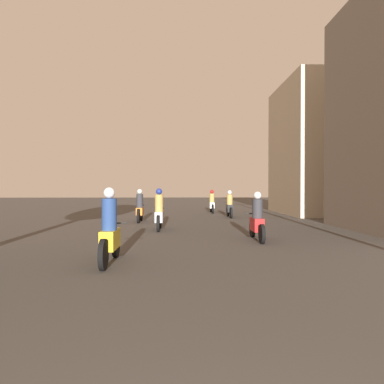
{
  "coord_description": "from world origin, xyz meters",
  "views": [
    {
      "loc": [
        -0.32,
        -0.57,
        1.66
      ],
      "look_at": [
        0.2,
        17.43,
        1.43
      ],
      "focal_mm": 35.0,
      "sensor_mm": 36.0,
      "label": 1
    }
  ],
  "objects_px": {
    "motorcycle_silver": "(159,214)",
    "motorcycle_orange": "(140,209)",
    "motorcycle_red": "(257,221)",
    "motorcycle_yellow": "(110,234)",
    "building_right_far": "(317,149)",
    "motorcycle_black": "(230,206)",
    "motorcycle_white": "(212,203)"
  },
  "relations": [
    {
      "from": "motorcycle_yellow",
      "to": "building_right_far",
      "type": "relative_size",
      "value": 0.25
    },
    {
      "from": "motorcycle_yellow",
      "to": "building_right_far",
      "type": "distance_m",
      "value": 18.52
    },
    {
      "from": "motorcycle_yellow",
      "to": "motorcycle_black",
      "type": "height_order",
      "value": "motorcycle_yellow"
    },
    {
      "from": "motorcycle_red",
      "to": "motorcycle_orange",
      "type": "xyz_separation_m",
      "value": [
        -4.34,
        6.35,
        0.02
      ]
    },
    {
      "from": "motorcycle_red",
      "to": "motorcycle_black",
      "type": "distance_m",
      "value": 8.92
    },
    {
      "from": "motorcycle_silver",
      "to": "building_right_far",
      "type": "xyz_separation_m",
      "value": [
        9.39,
        8.79,
        3.44
      ]
    },
    {
      "from": "motorcycle_orange",
      "to": "motorcycle_white",
      "type": "height_order",
      "value": "motorcycle_orange"
    },
    {
      "from": "motorcycle_red",
      "to": "motorcycle_yellow",
      "type": "bearing_deg",
      "value": -144.0
    },
    {
      "from": "motorcycle_yellow",
      "to": "motorcycle_black",
      "type": "bearing_deg",
      "value": 69.03
    },
    {
      "from": "motorcycle_black",
      "to": "building_right_far",
      "type": "xyz_separation_m",
      "value": [
        5.88,
        2.81,
        3.48
      ]
    },
    {
      "from": "motorcycle_yellow",
      "to": "motorcycle_silver",
      "type": "bearing_deg",
      "value": 81.64
    },
    {
      "from": "motorcycle_red",
      "to": "motorcycle_silver",
      "type": "xyz_separation_m",
      "value": [
        -3.22,
        2.94,
        0.03
      ]
    },
    {
      "from": "motorcycle_yellow",
      "to": "motorcycle_red",
      "type": "xyz_separation_m",
      "value": [
        3.91,
        3.42,
        -0.04
      ]
    },
    {
      "from": "motorcycle_red",
      "to": "motorcycle_orange",
      "type": "bearing_deg",
      "value": 119.19
    },
    {
      "from": "motorcycle_yellow",
      "to": "motorcycle_silver",
      "type": "distance_m",
      "value": 6.4
    },
    {
      "from": "motorcycle_orange",
      "to": "motorcycle_black",
      "type": "xyz_separation_m",
      "value": [
        4.64,
        2.57,
        -0.03
      ]
    },
    {
      "from": "motorcycle_yellow",
      "to": "motorcycle_white",
      "type": "distance_m",
      "value": 16.47
    },
    {
      "from": "building_right_far",
      "to": "motorcycle_silver",
      "type": "bearing_deg",
      "value": -136.9
    },
    {
      "from": "motorcycle_silver",
      "to": "motorcycle_orange",
      "type": "height_order",
      "value": "motorcycle_silver"
    },
    {
      "from": "motorcycle_orange",
      "to": "motorcycle_red",
      "type": "bearing_deg",
      "value": -56.88
    },
    {
      "from": "motorcycle_black",
      "to": "building_right_far",
      "type": "distance_m",
      "value": 7.38
    },
    {
      "from": "motorcycle_red",
      "to": "motorcycle_black",
      "type": "bearing_deg",
      "value": 82.91
    },
    {
      "from": "motorcycle_silver",
      "to": "motorcycle_yellow",
      "type": "bearing_deg",
      "value": -103.25
    },
    {
      "from": "motorcycle_red",
      "to": "building_right_far",
      "type": "height_order",
      "value": "building_right_far"
    },
    {
      "from": "motorcycle_silver",
      "to": "building_right_far",
      "type": "bearing_deg",
      "value": 36.09
    },
    {
      "from": "motorcycle_red",
      "to": "motorcycle_silver",
      "type": "bearing_deg",
      "value": 132.47
    },
    {
      "from": "motorcycle_yellow",
      "to": "motorcycle_white",
      "type": "bearing_deg",
      "value": 75.45
    },
    {
      "from": "motorcycle_silver",
      "to": "motorcycle_orange",
      "type": "relative_size",
      "value": 1.0
    },
    {
      "from": "building_right_far",
      "to": "motorcycle_black",
      "type": "bearing_deg",
      "value": -154.47
    },
    {
      "from": "motorcycle_red",
      "to": "motorcycle_silver",
      "type": "height_order",
      "value": "motorcycle_silver"
    },
    {
      "from": "motorcycle_yellow",
      "to": "motorcycle_black",
      "type": "relative_size",
      "value": 1.07
    },
    {
      "from": "motorcycle_red",
      "to": "motorcycle_white",
      "type": "distance_m",
      "value": 12.67
    }
  ]
}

